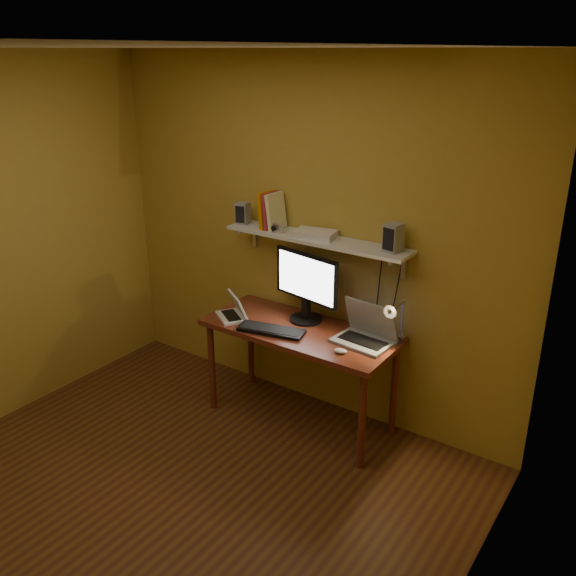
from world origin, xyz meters
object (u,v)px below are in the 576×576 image
Objects in this scene: wall_shelf at (316,239)px; shelf_camera at (276,228)px; laptop at (366,331)px; router at (315,234)px; speaker_right at (393,238)px; netbook at (234,311)px; desk at (300,339)px; keyboard at (271,330)px; desk_lamp at (395,317)px; speaker_left at (243,213)px; monitor at (306,284)px; mouse at (340,351)px.

shelf_camera is (-0.30, -0.06, 0.05)m from wall_shelf.
router reaches higher than laptop.
netbook is at bearing -152.24° from speaker_right.
wall_shelf is at bearing 90.00° from desk.
keyboard is 1.25× the size of desk_lamp.
speaker_right reaches higher than desk_lamp.
wall_shelf is 0.73m from laptop.
desk is 3.73× the size of desk_lamp.
speaker_left reaches higher than netbook.
speaker_right is at bearing 15.59° from monitor.
router is (-0.43, 0.35, 0.63)m from mouse.
speaker_right is 0.88m from shelf_camera.
desk is at bearing -164.06° from laptop.
monitor is 3.49× the size of speaker_left.
keyboard is at bearing -96.26° from monitor.
netbook is at bearing -129.48° from shelf_camera.
speaker_left is at bearing 132.19° from keyboard.
laptop is 1.00m from netbook.
desk_lamp is at bearing -13.57° from speaker_left.
wall_shelf reaches higher than desk_lamp.
keyboard is at bearing -110.91° from wall_shelf.
shelf_camera is at bearing 179.57° from desk_lamp.
laptop is at bearing -12.68° from wall_shelf.
router is at bearing 10.57° from shelf_camera.
wall_shelf is 0.77m from desk_lamp.
laptop is at bearing -167.94° from desk_lamp.
speaker_left is (-0.64, -0.01, 0.10)m from wall_shelf.
monitor is 1.20× the size of keyboard.
laptop is 0.66m from keyboard.
laptop is at bearing 10.32° from desk.
mouse is 0.47× the size of speaker_right.
speaker_right reaches higher than wall_shelf.
desk is at bearing 46.33° from netbook.
mouse is (0.93, -0.05, -0.04)m from netbook.
shelf_camera is (0.20, 0.25, 0.61)m from netbook.
monitor is at bearing 2.07° from shelf_camera.
wall_shelf is at bearing 128.84° from mouse.
monitor is 0.37m from router.
laptop is 1.08× the size of desk_lamp.
laptop is 0.86× the size of keyboard.
keyboard is 5.41× the size of mouse.
netbook is 1.92× the size of speaker_left.
router is at bearing 56.34° from keyboard.
router is (-0.67, 0.06, 0.44)m from desk_lamp.
desk_lamp is 3.25× the size of shelf_camera.
speaker_left is at bearing -173.68° from monitor.
router reaches higher than netbook.
laptop is (0.48, -0.11, -0.54)m from wall_shelf.
mouse is 1.31m from speaker_left.
shelf_camera is (-0.30, 0.13, 0.74)m from desk.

